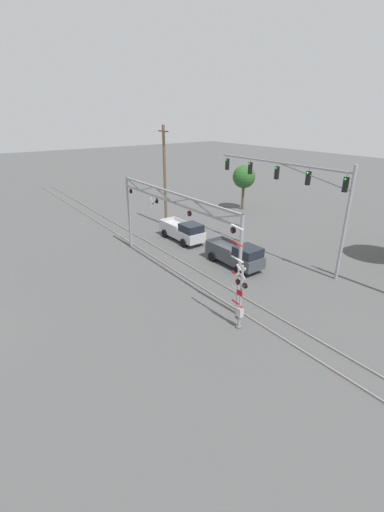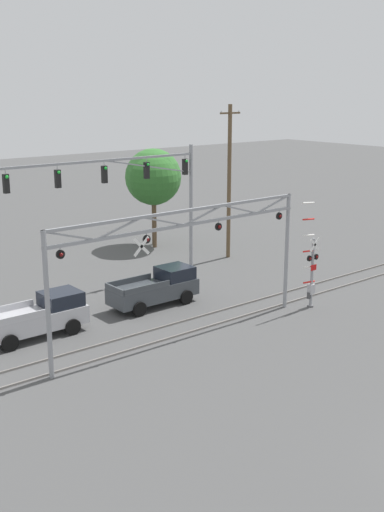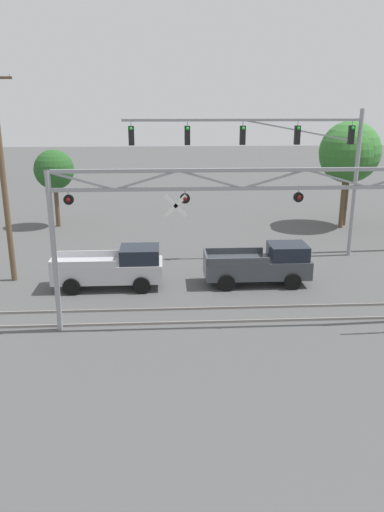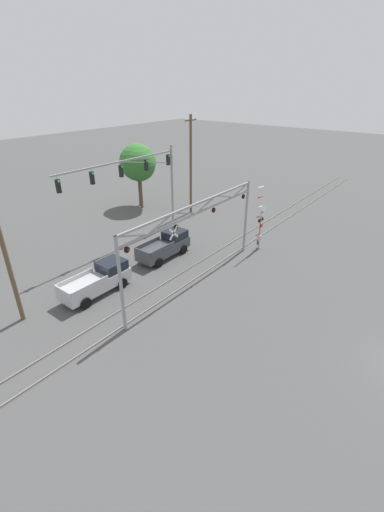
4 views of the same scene
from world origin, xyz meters
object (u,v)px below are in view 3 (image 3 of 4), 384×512
object	(u,v)px
pickup_truck_lead	(262,264)
background_tree_far_right_verge	(54,170)
crossing_gantry	(241,212)
traffic_signal_span	(291,152)
pickup_truck_following	(114,268)
background_tree_far_left_verge	(347,155)
background_tree_beyond_span	(350,152)
utility_pole_left	(3,176)

from	to	relation	value
pickup_truck_lead	background_tree_far_right_verge	distance (m)	18.18
crossing_gantry	traffic_signal_span	xyz separation A→B (m)	(4.18, 9.31, 1.32)
pickup_truck_following	background_tree_far_left_verge	distance (m)	19.48
background_tree_beyond_span	background_tree_far_right_verge	distance (m)	21.08
background_tree_beyond_span	pickup_truck_following	bearing A→B (deg)	-142.66
crossing_gantry	traffic_signal_span	bearing A→B (deg)	65.83
crossing_gantry	traffic_signal_span	world-z (taller)	traffic_signal_span
background_tree_beyond_span	background_tree_far_left_verge	distance (m)	0.90
pickup_truck_following	background_tree_beyond_span	bearing A→B (deg)	37.34
pickup_truck_following	background_tree_far_left_verge	world-z (taller)	background_tree_far_left_verge
traffic_signal_span	utility_pole_left	bearing A→B (deg)	-167.55
utility_pole_left	crossing_gantry	bearing A→B (deg)	-29.49
crossing_gantry	background_tree_far_left_verge	distance (m)	18.82
pickup_truck_lead	utility_pole_left	world-z (taller)	utility_pole_left
pickup_truck_following	utility_pole_left	size ratio (longest dim) A/B	0.51
crossing_gantry	background_tree_far_right_verge	distance (m)	20.58
pickup_truck_lead	background_tree_beyond_span	world-z (taller)	background_tree_beyond_span
pickup_truck_lead	background_tree_far_right_verge	size ratio (longest dim) A/B	0.94
background_tree_far_right_verge	traffic_signal_span	bearing A→B (deg)	-29.05
crossing_gantry	background_tree_far_left_verge	xyz separation A→B (m)	(9.86, 16.03, 0.43)
traffic_signal_span	crossing_gantry	bearing A→B (deg)	-114.17
background_tree_far_left_verge	background_tree_far_right_verge	distance (m)	20.63
background_tree_far_right_verge	utility_pole_left	bearing A→B (deg)	-89.93
traffic_signal_span	background_tree_far_left_verge	bearing A→B (deg)	49.78
traffic_signal_span	pickup_truck_lead	xyz separation A→B (m)	(-2.29, -4.49, -5.07)
crossing_gantry	background_tree_beyond_span	size ratio (longest dim) A/B	1.95
background_tree_far_right_verge	background_tree_far_left_verge	bearing A→B (deg)	-4.30
background_tree_beyond_span	background_tree_far_left_verge	world-z (taller)	background_tree_beyond_span
crossing_gantry	background_tree_beyond_span	bearing A→B (deg)	58.34
pickup_truck_following	background_tree_far_left_verge	size ratio (longest dim) A/B	0.75
crossing_gantry	background_tree_far_left_verge	bearing A→B (deg)	58.41
utility_pole_left	background_tree_far_right_verge	bearing A→B (deg)	90.07
traffic_signal_span	background_tree_beyond_span	xyz separation A→B (m)	(6.16, 7.46, -0.75)
background_tree_far_left_verge	traffic_signal_span	bearing A→B (deg)	-130.22
crossing_gantry	background_tree_far_right_verge	world-z (taller)	crossing_gantry
traffic_signal_span	background_tree_far_left_verge	distance (m)	8.84
pickup_truck_following	background_tree_far_right_verge	xyz separation A→B (m)	(-5.24, 12.85, 3.10)
traffic_signal_span	background_tree_far_left_verge	xyz separation A→B (m)	(5.68, 6.71, -0.89)
pickup_truck_lead	background_tree_far_left_verge	size ratio (longest dim) A/B	0.74
traffic_signal_span	utility_pole_left	xyz separation A→B (m)	(-14.85, -3.28, -0.72)
background_tree_beyond_span	background_tree_far_right_verge	size ratio (longest dim) A/B	1.35
background_tree_beyond_span	background_tree_far_right_verge	world-z (taller)	background_tree_beyond_span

